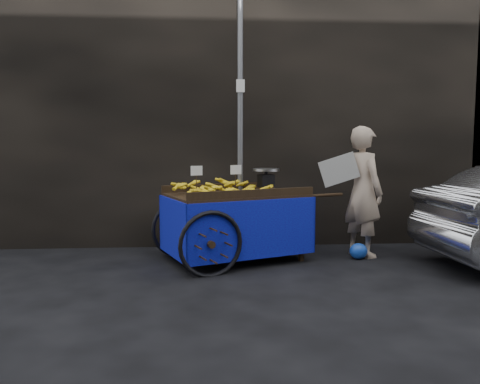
{
  "coord_description": "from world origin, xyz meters",
  "views": [
    {
      "loc": [
        -0.18,
        -5.52,
        1.55
      ],
      "look_at": [
        0.24,
        0.5,
        0.95
      ],
      "focal_mm": 35.0,
      "sensor_mm": 36.0,
      "label": 1
    }
  ],
  "objects": [
    {
      "name": "ground",
      "position": [
        0.0,
        0.0,
        0.0
      ],
      "size": [
        80.0,
        80.0,
        0.0
      ],
      "primitive_type": "plane",
      "color": "black",
      "rests_on": "ground"
    },
    {
      "name": "building_wall",
      "position": [
        0.39,
        2.6,
        2.5
      ],
      "size": [
        13.5,
        2.0,
        5.0
      ],
      "color": "black",
      "rests_on": "ground"
    },
    {
      "name": "street_pole",
      "position": [
        0.3,
        1.3,
        2.01
      ],
      "size": [
        0.12,
        0.1,
        4.0
      ],
      "color": "slate",
      "rests_on": "ground"
    },
    {
      "name": "banana_cart",
      "position": [
        0.15,
        0.69,
        0.82
      ],
      "size": [
        2.66,
        1.9,
        1.32
      ],
      "rotation": [
        0.0,
        0.0,
        0.38
      ],
      "color": "black",
      "rests_on": "ground"
    },
    {
      "name": "vendor",
      "position": [
        1.98,
        0.84,
        0.91
      ],
      "size": [
        1.0,
        0.79,
        1.82
      ],
      "rotation": [
        0.0,
        0.0,
        2.05
      ],
      "color": "tan",
      "rests_on": "ground"
    },
    {
      "name": "plastic_bag",
      "position": [
        1.88,
        0.63,
        0.11
      ],
      "size": [
        0.25,
        0.2,
        0.22
      ],
      "primitive_type": "ellipsoid",
      "color": "#1844B5",
      "rests_on": "ground"
    }
  ]
}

